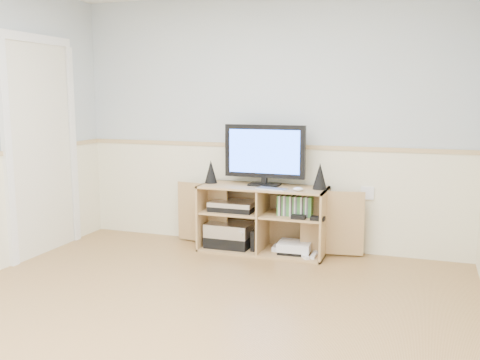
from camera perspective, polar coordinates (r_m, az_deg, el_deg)
name	(u,v)px	position (r m, az deg, el deg)	size (l,w,h in m)	color
room	(165,144)	(3.40, -8.01, 3.81)	(4.04, 4.54, 2.54)	#AD874D
media_cabinet	(264,217)	(5.28, 2.62, -3.99)	(1.92, 0.46, 0.65)	tan
monitor	(265,153)	(5.17, 2.65, 2.89)	(0.80, 0.18, 0.59)	black
speaker_left	(211,172)	(5.35, -3.12, 0.90)	(0.12, 0.12, 0.23)	black
speaker_right	(320,176)	(5.04, 8.52, 0.41)	(0.13, 0.13, 0.25)	black
keyboard	(272,189)	(5.00, 3.40, -0.94)	(0.29, 0.11, 0.01)	silver
mouse	(298,189)	(4.94, 6.22, -0.97)	(0.10, 0.06, 0.04)	white
av_components	(231,227)	(5.36, -0.97, -5.04)	(0.52, 0.33, 0.47)	black
game_consoles	(294,248)	(5.21, 5.75, -7.19)	(0.45, 0.30, 0.11)	white
game_cases	(295,206)	(5.10, 5.93, -2.74)	(0.33, 0.14, 0.19)	#3F8C3F
wall_outlet	(368,193)	(5.23, 13.45, -1.36)	(0.12, 0.03, 0.12)	white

